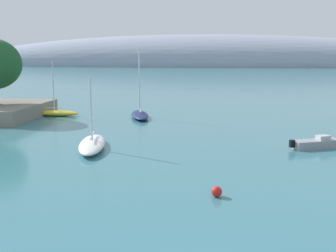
{
  "coord_description": "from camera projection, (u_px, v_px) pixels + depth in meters",
  "views": [
    {
      "loc": [
        0.78,
        -14.06,
        9.15
      ],
      "look_at": [
        -3.74,
        23.21,
        2.35
      ],
      "focal_mm": 43.78,
      "sensor_mm": 36.0,
      "label": 1
    }
  ],
  "objects": [
    {
      "name": "sailboat_yellow_outer_mooring",
      "position": [
        55.0,
        113.0,
        59.36
      ],
      "size": [
        7.18,
        1.9,
        7.84
      ],
      "rotation": [
        0.0,
        0.0,
        0.0
      ],
      "color": "yellow",
      "rests_on": "water"
    },
    {
      "name": "distant_ridge",
      "position": [
        200.0,
        66.0,
        269.3
      ],
      "size": [
        334.12,
        62.61,
        40.85
      ],
      "primitive_type": "ellipsoid",
      "color": "#8E99AD",
      "rests_on": "ground"
    },
    {
      "name": "sailboat_navy_mid_mooring",
      "position": [
        140.0,
        114.0,
        57.67
      ],
      "size": [
        4.38,
        8.44,
        9.64
      ],
      "rotation": [
        0.0,
        0.0,
        1.84
      ],
      "color": "navy",
      "rests_on": "water"
    },
    {
      "name": "mooring_buoy_red",
      "position": [
        217.0,
        192.0,
        26.18
      ],
      "size": [
        0.69,
        0.69,
        0.69
      ],
      "primitive_type": "sphere",
      "color": "red",
      "rests_on": "water"
    },
    {
      "name": "sailboat_white_near_shore",
      "position": [
        92.0,
        144.0,
        39.12
      ],
      "size": [
        4.1,
        8.77,
        6.91
      ],
      "rotation": [
        0.0,
        0.0,
        4.92
      ],
      "color": "white",
      "rests_on": "water"
    },
    {
      "name": "motorboat_grey_outer",
      "position": [
        316.0,
        144.0,
        39.5
      ],
      "size": [
        5.26,
        3.23,
        1.2
      ],
      "rotation": [
        0.0,
        0.0,
        0.4
      ],
      "color": "gray",
      "rests_on": "water"
    }
  ]
}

